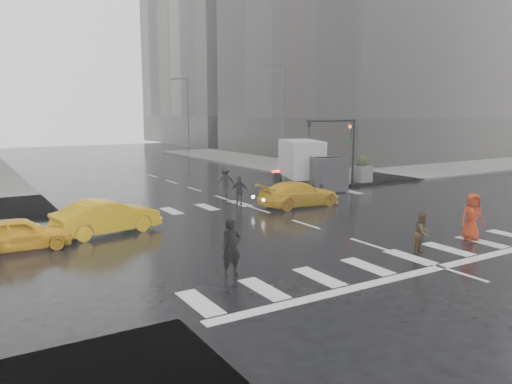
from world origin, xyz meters
TOP-DOWN VIEW (x-y plane):
  - ground at (0.00, 0.00)m, footprint 120.00×120.00m
  - sidewalk_ne at (19.50, 17.50)m, footprint 35.00×35.00m
  - building_ne_far at (29.00, 56.00)m, footprint 26.05×26.05m
  - road_markings at (0.00, 0.00)m, footprint 18.00×48.00m
  - traffic_signal_pole at (9.01, 8.01)m, footprint 4.45×0.42m
  - street_lamp_near at (10.87, 18.00)m, footprint 2.15×0.22m
  - street_lamp_far at (10.87, 38.00)m, footprint 2.15×0.22m
  - planter_west at (7.00, 8.20)m, footprint 1.10×1.10m
  - planter_mid at (9.00, 8.20)m, footprint 1.10×1.10m
  - planter_east at (11.00, 8.20)m, footprint 1.10×1.10m
  - pedestrian_black at (-6.22, -4.50)m, footprint 0.96×0.98m
  - pedestrian_brown at (0.76, -5.86)m, footprint 0.84×0.72m
  - pedestrian_orange at (3.90, -5.60)m, footprint 1.07×0.91m
  - pedestrian_far_a at (-0.31, 5.50)m, footprint 1.05×0.83m
  - pedestrian_far_b at (0.60, 8.81)m, footprint 1.26×0.93m
  - taxi_front at (-11.44, 2.00)m, footprint 3.69×1.60m
  - taxi_mid at (-8.04, 2.88)m, footprint 4.55×2.32m
  - taxi_rear at (2.30, 3.65)m, footprint 4.06×1.92m
  - box_truck at (6.84, 8.85)m, footprint 2.17×5.79m

SIDE VIEW (x-z plane):
  - ground at x=0.00m, z-range 0.00..0.00m
  - road_markings at x=0.00m, z-range 0.00..0.01m
  - sidewalk_ne at x=19.50m, z-range 0.00..0.15m
  - taxi_front at x=-11.44m, z-range 0.00..1.24m
  - taxi_rear at x=2.30m, z-range 0.00..1.32m
  - taxi_mid at x=-8.04m, z-range 0.00..1.43m
  - pedestrian_brown at x=0.76m, z-range 0.00..1.48m
  - pedestrian_far_a at x=-0.31m, z-range 0.00..1.57m
  - pedestrian_far_b at x=0.60m, z-range 0.00..1.74m
  - pedestrian_orange at x=3.90m, z-range 0.00..1.86m
  - planter_west at x=7.00m, z-range 0.08..1.88m
  - planter_mid at x=9.00m, z-range 0.08..1.88m
  - planter_east at x=11.00m, z-range 0.08..1.88m
  - pedestrian_black at x=-6.22m, z-range 0.36..2.79m
  - box_truck at x=6.84m, z-range 0.10..3.18m
  - traffic_signal_pole at x=9.01m, z-range 0.97..5.47m
  - street_lamp_near at x=10.87m, z-range 0.45..9.45m
  - street_lamp_far at x=10.87m, z-range 0.45..9.45m
  - building_ne_far at x=29.00m, z-range -1.73..34.27m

